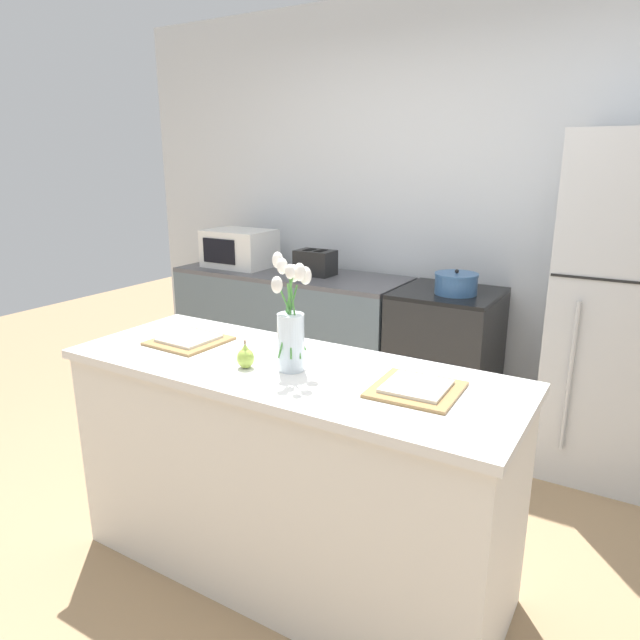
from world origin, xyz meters
TOP-DOWN VIEW (x-y plane):
  - ground_plane at (0.00, 0.00)m, footprint 10.00×10.00m
  - back_wall at (0.00, 2.00)m, footprint 5.20×0.08m
  - kitchen_island at (0.00, 0.00)m, footprint 1.80×0.66m
  - back_counter at (-1.06, 1.60)m, footprint 1.68×0.60m
  - stove_range at (0.10, 1.60)m, footprint 0.60×0.61m
  - refrigerator at (1.05, 1.60)m, footprint 0.68×0.67m
  - flower_vase at (0.04, -0.03)m, footprint 0.16×0.17m
  - pear_figurine at (-0.12, -0.10)m, footprint 0.07×0.07m
  - plate_setting_left at (-0.52, 0.02)m, footprint 0.30×0.30m
  - plate_setting_right at (0.52, 0.02)m, footprint 0.30×0.30m
  - toaster at (-0.86, 1.61)m, footprint 0.28×0.18m
  - cooking_pot at (0.16, 1.55)m, footprint 0.26×0.26m
  - microwave at (-1.51, 1.60)m, footprint 0.48×0.37m

SIDE VIEW (x-z plane):
  - ground_plane at x=0.00m, z-range 0.00..0.00m
  - stove_range at x=0.10m, z-range 0.00..0.91m
  - back_counter at x=-1.06m, z-range 0.00..0.91m
  - kitchen_island at x=0.00m, z-range 0.00..0.92m
  - refrigerator at x=1.05m, z-range 0.00..1.82m
  - plate_setting_left at x=-0.52m, z-range 0.92..0.94m
  - plate_setting_right at x=0.52m, z-range 0.92..0.94m
  - pear_figurine at x=-0.12m, z-range 0.91..1.02m
  - cooking_pot at x=0.16m, z-range 0.90..1.05m
  - toaster at x=-0.86m, z-range 0.91..1.08m
  - microwave at x=-1.51m, z-range 0.91..1.18m
  - flower_vase at x=0.04m, z-range 0.88..1.31m
  - back_wall at x=0.00m, z-range 0.00..2.70m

